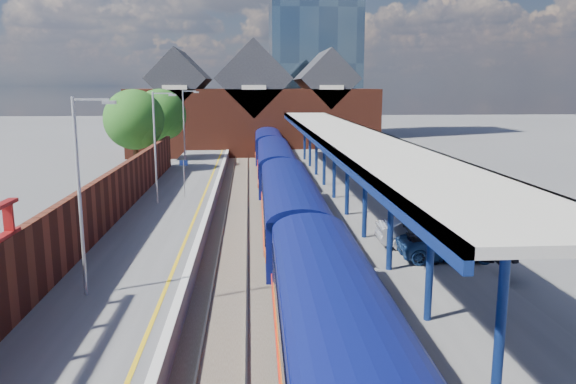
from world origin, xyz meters
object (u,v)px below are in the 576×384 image
at_px(lamp_post_c, 157,141).
at_px(parked_car_dark, 461,243).
at_px(parked_car_silver, 426,231).
at_px(parked_car_blue, 449,245).
at_px(platform_sign, 184,172).
at_px(lamp_post_d, 185,124).
at_px(train, 281,180).
at_px(lamp_post_b, 83,185).

relative_size(lamp_post_c, parked_car_dark, 1.46).
distance_m(lamp_post_c, parked_car_silver, 17.89).
distance_m(lamp_post_c, parked_car_blue, 19.43).
bearing_deg(parked_car_dark, parked_car_silver, 29.77).
bearing_deg(platform_sign, lamp_post_d, 95.56).
relative_size(lamp_post_d, parked_car_silver, 1.55).
bearing_deg(lamp_post_c, train, 11.99).
distance_m(train, lamp_post_d, 16.59).
bearing_deg(lamp_post_b, parked_car_dark, 12.09).
bearing_deg(parked_car_dark, lamp_post_b, 107.62).
height_order(lamp_post_b, lamp_post_c, same).
bearing_deg(parked_car_blue, train, 25.48).
height_order(lamp_post_c, platform_sign, lamp_post_c).
xyz_separation_m(lamp_post_c, parked_car_blue, (14.27, -12.74, -3.39)).
bearing_deg(platform_sign, parked_car_dark, -47.84).
height_order(train, lamp_post_c, lamp_post_c).
distance_m(lamp_post_b, platform_sign, 18.20).
bearing_deg(train, lamp_post_c, -168.01).
bearing_deg(train, parked_car_silver, -64.22).
bearing_deg(parked_car_blue, parked_car_silver, 12.81).
relative_size(lamp_post_b, parked_car_dark, 1.46).
height_order(train, parked_car_blue, train).
bearing_deg(train, platform_sign, 177.08).
relative_size(train, lamp_post_b, 9.42).
height_order(parked_car_silver, parked_car_blue, parked_car_silver).
bearing_deg(lamp_post_c, platform_sign, 55.74).
xyz_separation_m(lamp_post_b, lamp_post_c, (0.00, 16.00, 0.00)).
distance_m(platform_sign, parked_car_dark, 20.03).
relative_size(lamp_post_c, parked_car_blue, 1.61).
distance_m(lamp_post_c, platform_sign, 3.34).
bearing_deg(parked_car_silver, lamp_post_c, 53.75).
bearing_deg(parked_car_dark, lamp_post_c, 54.59).
height_order(lamp_post_b, parked_car_dark, lamp_post_b).
xyz_separation_m(lamp_post_b, parked_car_dark, (14.79, 3.17, -3.30)).
bearing_deg(platform_sign, parked_car_silver, -45.66).
distance_m(train, parked_car_blue, 15.78).
height_order(train, lamp_post_d, lamp_post_d).
bearing_deg(parked_car_blue, parked_car_dark, -97.93).
xyz_separation_m(lamp_post_c, parked_car_dark, (14.79, -12.83, -3.30)).
relative_size(train, parked_car_blue, 15.15).
height_order(lamp_post_c, parked_car_dark, lamp_post_c).
relative_size(platform_sign, parked_car_blue, 0.57).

